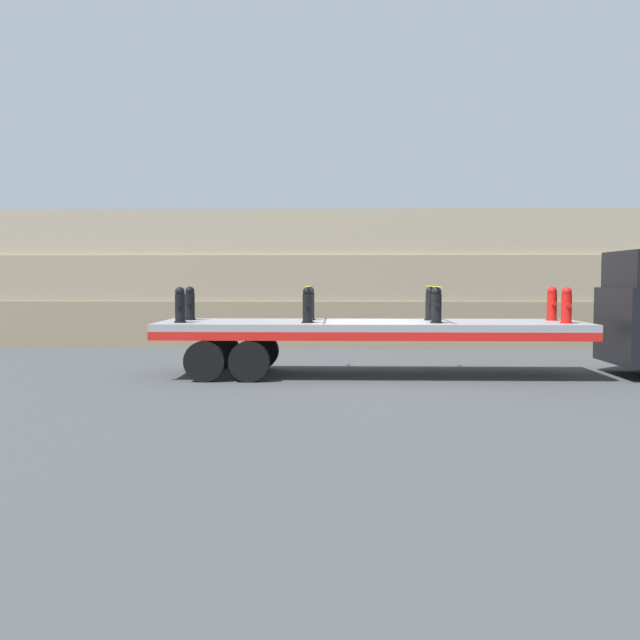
{
  "coord_description": "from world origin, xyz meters",
  "views": [
    {
      "loc": [
        -0.79,
        -17.5,
        2.37
      ],
      "look_at": [
        -1.25,
        0.0,
        1.37
      ],
      "focal_mm": 40.0,
      "sensor_mm": 36.0,
      "label": 1
    }
  ],
  "objects_px": {
    "flatbed_trailer": "(346,331)",
    "fire_hydrant_black_far_0": "(190,304)",
    "fire_hydrant_black_near_2": "(436,305)",
    "fire_hydrant_black_far_1": "(310,304)",
    "fire_hydrant_black_far_2": "(430,304)",
    "fire_hydrant_red_near_3": "(566,306)",
    "fire_hydrant_black_near_1": "(308,305)",
    "fire_hydrant_red_far_3": "(552,304)",
    "fire_hydrant_black_near_0": "(180,305)"
  },
  "relations": [
    {
      "from": "flatbed_trailer",
      "to": "fire_hydrant_black_far_0",
      "type": "xyz_separation_m",
      "value": [
        -3.98,
        0.57,
        0.65
      ]
    },
    {
      "from": "fire_hydrant_black_far_0",
      "to": "fire_hydrant_black_near_2",
      "type": "distance_m",
      "value": 6.22
    },
    {
      "from": "fire_hydrant_black_far_1",
      "to": "fire_hydrant_black_far_2",
      "type": "bearing_deg",
      "value": 0.0
    },
    {
      "from": "fire_hydrant_black_far_0",
      "to": "fire_hydrant_black_far_1",
      "type": "distance_m",
      "value": 3.06
    },
    {
      "from": "fire_hydrant_black_far_0",
      "to": "fire_hydrant_red_near_3",
      "type": "height_order",
      "value": "same"
    },
    {
      "from": "fire_hydrant_black_near_1",
      "to": "fire_hydrant_black_far_1",
      "type": "relative_size",
      "value": 1.0
    },
    {
      "from": "flatbed_trailer",
      "to": "fire_hydrant_black_far_1",
      "type": "bearing_deg",
      "value": 148.31
    },
    {
      "from": "fire_hydrant_red_near_3",
      "to": "fire_hydrant_red_far_3",
      "type": "relative_size",
      "value": 1.0
    },
    {
      "from": "fire_hydrant_black_near_2",
      "to": "fire_hydrant_red_near_3",
      "type": "distance_m",
      "value": 3.06
    },
    {
      "from": "fire_hydrant_red_near_3",
      "to": "fire_hydrant_black_near_1",
      "type": "bearing_deg",
      "value": 180.0
    },
    {
      "from": "flatbed_trailer",
      "to": "fire_hydrant_red_near_3",
      "type": "height_order",
      "value": "fire_hydrant_red_near_3"
    },
    {
      "from": "flatbed_trailer",
      "to": "fire_hydrant_black_near_0",
      "type": "relative_size",
      "value": 12.11
    },
    {
      "from": "fire_hydrant_black_near_1",
      "to": "fire_hydrant_black_far_1",
      "type": "xyz_separation_m",
      "value": [
        0.0,
        1.14,
        0.0
      ]
    },
    {
      "from": "fire_hydrant_black_far_1",
      "to": "fire_hydrant_black_far_2",
      "type": "distance_m",
      "value": 3.06
    },
    {
      "from": "fire_hydrant_black_near_2",
      "to": "fire_hydrant_red_near_3",
      "type": "bearing_deg",
      "value": 0.0
    },
    {
      "from": "fire_hydrant_black_near_1",
      "to": "fire_hydrant_red_near_3",
      "type": "distance_m",
      "value": 6.12
    },
    {
      "from": "fire_hydrant_black_near_0",
      "to": "fire_hydrant_black_far_2",
      "type": "xyz_separation_m",
      "value": [
        6.12,
        1.14,
        0.0
      ]
    },
    {
      "from": "flatbed_trailer",
      "to": "fire_hydrant_black_far_1",
      "type": "relative_size",
      "value": 12.11
    },
    {
      "from": "flatbed_trailer",
      "to": "fire_hydrant_black_far_0",
      "type": "relative_size",
      "value": 12.11
    },
    {
      "from": "fire_hydrant_black_near_1",
      "to": "fire_hydrant_black_far_0",
      "type": "bearing_deg",
      "value": 159.52
    },
    {
      "from": "flatbed_trailer",
      "to": "fire_hydrant_red_far_3",
      "type": "bearing_deg",
      "value": 6.28
    },
    {
      "from": "fire_hydrant_red_near_3",
      "to": "fire_hydrant_black_far_1",
      "type": "bearing_deg",
      "value": 169.42
    },
    {
      "from": "fire_hydrant_black_far_1",
      "to": "fire_hydrant_black_near_2",
      "type": "relative_size",
      "value": 1.0
    },
    {
      "from": "flatbed_trailer",
      "to": "fire_hydrant_black_far_2",
      "type": "relative_size",
      "value": 12.11
    },
    {
      "from": "fire_hydrant_black_far_0",
      "to": "fire_hydrant_black_far_2",
      "type": "xyz_separation_m",
      "value": [
        6.12,
        0.0,
        0.0
      ]
    },
    {
      "from": "fire_hydrant_black_far_1",
      "to": "flatbed_trailer",
      "type": "bearing_deg",
      "value": -31.69
    },
    {
      "from": "fire_hydrant_black_far_0",
      "to": "fire_hydrant_black_near_1",
      "type": "relative_size",
      "value": 1.0
    },
    {
      "from": "fire_hydrant_black_near_2",
      "to": "fire_hydrant_red_near_3",
      "type": "xyz_separation_m",
      "value": [
        3.06,
        0.0,
        0.0
      ]
    },
    {
      "from": "fire_hydrant_black_near_2",
      "to": "fire_hydrant_black_far_1",
      "type": "bearing_deg",
      "value": 159.52
    },
    {
      "from": "flatbed_trailer",
      "to": "fire_hydrant_red_near_3",
      "type": "bearing_deg",
      "value": -6.28
    },
    {
      "from": "fire_hydrant_black_near_0",
      "to": "fire_hydrant_black_near_2",
      "type": "xyz_separation_m",
      "value": [
        6.12,
        0.0,
        0.0
      ]
    },
    {
      "from": "fire_hydrant_black_far_2",
      "to": "fire_hydrant_red_far_3",
      "type": "relative_size",
      "value": 1.0
    },
    {
      "from": "fire_hydrant_black_near_1",
      "to": "fire_hydrant_black_near_2",
      "type": "xyz_separation_m",
      "value": [
        3.06,
        0.0,
        0.0
      ]
    },
    {
      "from": "fire_hydrant_black_near_2",
      "to": "fire_hydrant_black_far_2",
      "type": "bearing_deg",
      "value": 90.0
    },
    {
      "from": "fire_hydrant_red_near_3",
      "to": "fire_hydrant_red_far_3",
      "type": "xyz_separation_m",
      "value": [
        0.0,
        1.14,
        0.0
      ]
    },
    {
      "from": "fire_hydrant_red_far_3",
      "to": "fire_hydrant_black_far_2",
      "type": "bearing_deg",
      "value": 180.0
    },
    {
      "from": "flatbed_trailer",
      "to": "fire_hydrant_black_near_1",
      "type": "bearing_deg",
      "value": -148.31
    },
    {
      "from": "fire_hydrant_black_near_2",
      "to": "fire_hydrant_red_near_3",
      "type": "relative_size",
      "value": 1.0
    },
    {
      "from": "fire_hydrant_red_far_3",
      "to": "fire_hydrant_black_near_1",
      "type": "bearing_deg",
      "value": -169.42
    },
    {
      "from": "fire_hydrant_black_near_0",
      "to": "fire_hydrant_black_near_1",
      "type": "height_order",
      "value": "same"
    },
    {
      "from": "fire_hydrant_black_far_2",
      "to": "fire_hydrant_red_near_3",
      "type": "bearing_deg",
      "value": -20.48
    },
    {
      "from": "fire_hydrant_black_far_1",
      "to": "fire_hydrant_black_far_2",
      "type": "xyz_separation_m",
      "value": [
        3.06,
        0.0,
        0.0
      ]
    },
    {
      "from": "flatbed_trailer",
      "to": "fire_hydrant_red_far_3",
      "type": "relative_size",
      "value": 12.11
    },
    {
      "from": "fire_hydrant_black_near_0",
      "to": "fire_hydrant_black_far_2",
      "type": "height_order",
      "value": "same"
    },
    {
      "from": "flatbed_trailer",
      "to": "fire_hydrant_black_near_2",
      "type": "distance_m",
      "value": 2.3
    },
    {
      "from": "fire_hydrant_black_near_1",
      "to": "fire_hydrant_black_near_2",
      "type": "distance_m",
      "value": 3.06
    },
    {
      "from": "fire_hydrant_black_near_1",
      "to": "fire_hydrant_black_near_2",
      "type": "relative_size",
      "value": 1.0
    },
    {
      "from": "fire_hydrant_black_near_1",
      "to": "fire_hydrant_black_near_2",
      "type": "bearing_deg",
      "value": 0.0
    },
    {
      "from": "flatbed_trailer",
      "to": "fire_hydrant_black_near_0",
      "type": "bearing_deg",
      "value": -171.84
    },
    {
      "from": "fire_hydrant_black_near_2",
      "to": "fire_hydrant_red_far_3",
      "type": "relative_size",
      "value": 1.0
    }
  ]
}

